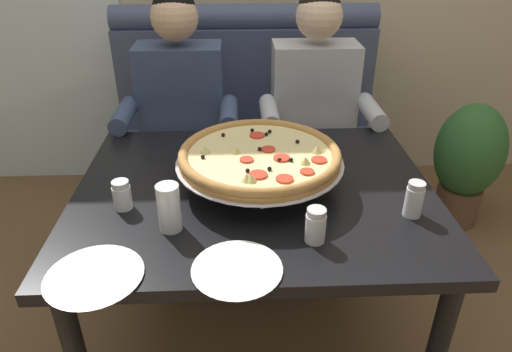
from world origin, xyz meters
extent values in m
plane|color=brown|center=(0.00, 0.00, 0.00)|extent=(16.00, 16.00, 0.00)
cube|color=#424C6B|center=(0.00, 0.83, 0.23)|extent=(1.42, 0.60, 0.46)
cube|color=#424C6B|center=(0.00, 1.22, 0.69)|extent=(1.42, 0.18, 0.65)
cylinder|color=#424C6B|center=(0.00, 1.22, 1.06)|extent=(1.42, 0.14, 0.14)
cube|color=black|center=(0.00, 0.00, 0.71)|extent=(1.20, 0.97, 0.04)
cylinder|color=black|center=(-0.53, 0.42, 0.34)|extent=(0.06, 0.06, 0.69)
cylinder|color=black|center=(0.53, 0.42, 0.34)|extent=(0.06, 0.06, 0.69)
cube|color=#2D3342|center=(-0.32, 0.58, 0.54)|extent=(0.34, 0.40, 0.15)
cylinder|color=#2D3342|center=(-0.42, 0.33, 0.23)|extent=(0.11, 0.11, 0.46)
cylinder|color=#2D3342|center=(-0.22, 0.33, 0.23)|extent=(0.11, 0.11, 0.46)
cube|color=#38476B|center=(-0.32, 0.80, 0.74)|extent=(0.40, 0.22, 0.56)
cylinder|color=#38476B|center=(-0.55, 0.58, 0.77)|extent=(0.08, 0.28, 0.08)
cylinder|color=#38476B|center=(-0.09, 0.58, 0.77)|extent=(0.08, 0.28, 0.08)
sphere|color=#DBB28E|center=(-0.32, 0.78, 1.15)|extent=(0.21, 0.21, 0.21)
sphere|color=black|center=(-0.32, 0.79, 1.18)|extent=(0.19, 0.19, 0.19)
cube|color=#2D3342|center=(0.32, 0.58, 0.54)|extent=(0.34, 0.40, 0.15)
cylinder|color=#2D3342|center=(0.22, 0.33, 0.23)|extent=(0.11, 0.11, 0.46)
cylinder|color=#2D3342|center=(0.42, 0.33, 0.23)|extent=(0.11, 0.11, 0.46)
cube|color=#B2B7C1|center=(0.32, 0.80, 0.74)|extent=(0.40, 0.22, 0.56)
cylinder|color=#B2B7C1|center=(0.09, 0.58, 0.77)|extent=(0.08, 0.28, 0.08)
cylinder|color=#B2B7C1|center=(0.55, 0.58, 0.77)|extent=(0.08, 0.28, 0.08)
sphere|color=beige|center=(0.32, 0.78, 1.15)|extent=(0.21, 0.21, 0.21)
sphere|color=black|center=(0.32, 0.79, 1.18)|extent=(0.19, 0.19, 0.19)
cylinder|color=silver|center=(0.02, -0.13, 0.77)|extent=(0.01, 0.01, 0.09)
cylinder|color=silver|center=(-0.11, 0.09, 0.77)|extent=(0.01, 0.01, 0.09)
cylinder|color=silver|center=(0.15, 0.09, 0.77)|extent=(0.01, 0.01, 0.09)
torus|color=silver|center=(0.02, 0.02, 0.81)|extent=(0.31, 0.31, 0.01)
cylinder|color=silver|center=(0.02, 0.02, 0.82)|extent=(0.56, 0.56, 0.00)
cylinder|color=#B77F42|center=(0.02, 0.02, 0.83)|extent=(0.53, 0.53, 0.02)
torus|color=#B77F42|center=(0.02, 0.02, 0.85)|extent=(0.54, 0.54, 0.03)
cylinder|color=beige|center=(0.02, 0.02, 0.84)|extent=(0.47, 0.47, 0.01)
cylinder|color=red|center=(0.05, 0.04, 0.85)|extent=(0.05, 0.05, 0.01)
cylinder|color=red|center=(0.09, -0.02, 0.85)|extent=(0.05, 0.05, 0.01)
cylinder|color=red|center=(0.08, -0.16, 0.85)|extent=(0.05, 0.05, 0.01)
cylinder|color=red|center=(0.16, -0.12, 0.85)|extent=(0.04, 0.04, 0.01)
cylinder|color=red|center=(0.01, -0.13, 0.85)|extent=(0.06, 0.06, 0.01)
cylinder|color=red|center=(0.21, -0.04, 0.85)|extent=(0.05, 0.05, 0.01)
cylinder|color=red|center=(-0.03, -0.03, 0.85)|extent=(0.05, 0.05, 0.01)
cylinder|color=red|center=(0.02, 0.16, 0.85)|extent=(0.05, 0.05, 0.01)
sphere|color=black|center=(0.04, -0.10, 0.85)|extent=(0.01, 0.01, 0.01)
sphere|color=black|center=(0.15, 0.09, 0.85)|extent=(0.01, 0.01, 0.01)
sphere|color=black|center=(-0.10, 0.16, 0.85)|extent=(0.01, 0.01, 0.01)
sphere|color=black|center=(-0.03, -0.11, 0.85)|extent=(0.01, 0.01, 0.01)
sphere|color=black|center=(0.08, -0.04, 0.85)|extent=(0.01, 0.01, 0.01)
sphere|color=black|center=(0.02, 0.04, 0.85)|extent=(0.01, 0.01, 0.01)
sphere|color=black|center=(0.06, 0.18, 0.85)|extent=(0.01, 0.01, 0.01)
sphere|color=black|center=(0.05, 0.16, 0.85)|extent=(0.01, 0.01, 0.01)
sphere|color=black|center=(0.12, -0.04, 0.85)|extent=(0.01, 0.01, 0.01)
sphere|color=black|center=(-0.17, -0.01, 0.85)|extent=(0.01, 0.01, 0.01)
sphere|color=black|center=(0.00, 0.20, 0.85)|extent=(0.01, 0.01, 0.01)
cone|color=#CCC675|center=(-0.06, 0.03, 0.86)|extent=(0.04, 0.04, 0.02)
cone|color=#CCC675|center=(-0.02, -0.16, 0.86)|extent=(0.04, 0.04, 0.02)
cone|color=#CCC675|center=(-0.16, 0.03, 0.86)|extent=(0.04, 0.04, 0.02)
cone|color=#CCC675|center=(0.21, 0.02, 0.86)|extent=(0.04, 0.04, 0.02)
cone|color=#CCC675|center=(-0.03, -0.16, 0.86)|extent=(0.04, 0.04, 0.02)
cone|color=#CCC675|center=(0.16, -0.06, 0.86)|extent=(0.04, 0.04, 0.02)
cylinder|color=white|center=(0.16, -0.30, 0.77)|extent=(0.06, 0.06, 0.09)
cylinder|color=silver|center=(0.16, -0.30, 0.76)|extent=(0.05, 0.05, 0.06)
cylinder|color=silver|center=(0.16, -0.30, 0.82)|extent=(0.05, 0.05, 0.02)
cylinder|color=white|center=(0.48, -0.18, 0.78)|extent=(0.05, 0.05, 0.09)
cylinder|color=#4C6633|center=(0.48, -0.18, 0.75)|extent=(0.05, 0.05, 0.05)
cylinder|color=silver|center=(0.48, -0.18, 0.83)|extent=(0.05, 0.05, 0.02)
cylinder|color=white|center=(-0.42, -0.11, 0.77)|extent=(0.06, 0.06, 0.08)
cylinder|color=#A82D19|center=(-0.42, -0.11, 0.75)|extent=(0.05, 0.05, 0.04)
cylinder|color=silver|center=(-0.42, -0.11, 0.81)|extent=(0.05, 0.05, 0.02)
cylinder|color=white|center=(-0.06, -0.42, 0.73)|extent=(0.17, 0.17, 0.01)
cone|color=white|center=(-0.06, -0.42, 0.74)|extent=(0.24, 0.24, 0.01)
cylinder|color=white|center=(-0.42, -0.43, 0.73)|extent=(0.18, 0.18, 0.01)
cone|color=white|center=(-0.42, -0.43, 0.74)|extent=(0.25, 0.25, 0.01)
cylinder|color=silver|center=(-0.25, -0.22, 0.80)|extent=(0.07, 0.07, 0.15)
cylinder|color=white|center=(-0.25, -0.22, 0.77)|extent=(0.06, 0.06, 0.09)
cylinder|color=black|center=(-0.98, 2.10, 0.22)|extent=(0.02, 0.02, 0.44)
cylinder|color=black|center=(-0.94, 2.35, 0.22)|extent=(0.02, 0.02, 0.44)
cylinder|color=black|center=(-1.24, 2.13, 0.22)|extent=(0.02, 0.02, 0.44)
cylinder|color=black|center=(-1.20, 2.39, 0.22)|extent=(0.02, 0.02, 0.44)
cylinder|color=black|center=(-1.09, 2.24, 0.45)|extent=(0.40, 0.40, 0.02)
cube|color=black|center=(-1.25, 2.26, 0.65)|extent=(0.07, 0.32, 0.42)
cylinder|color=brown|center=(1.18, 0.81, 0.11)|extent=(0.24, 0.24, 0.22)
ellipsoid|color=#336B33|center=(1.18, 0.81, 0.44)|extent=(0.36, 0.36, 0.52)
camera|label=1|loc=(-0.05, -1.34, 1.53)|focal=32.29mm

